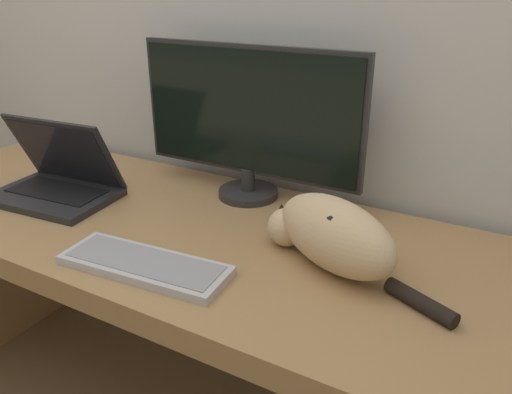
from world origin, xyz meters
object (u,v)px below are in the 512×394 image
Objects in this scene: laptop at (57,182)px; external_keyboard at (145,265)px; cat at (332,233)px; monitor at (248,119)px.

external_keyboard is (0.48, -0.18, -0.04)m from laptop.
laptop is 0.82m from cat.
laptop is 0.92× the size of external_keyboard.
monitor is 1.46× the size of cat.
cat is at bearing -35.18° from monitor.
cat is (0.82, 0.03, 0.03)m from laptop.
monitor is 0.58m from laptop.
monitor is 1.85× the size of laptop.
monitor is 1.70× the size of external_keyboard.
laptop is at bearing -153.86° from cat.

